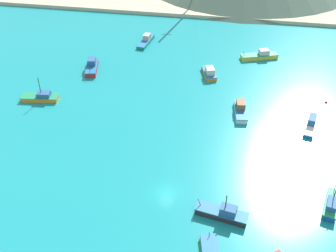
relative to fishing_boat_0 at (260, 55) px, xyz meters
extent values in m
cube|color=teal|center=(-17.74, -29.26, -1.13)|extent=(260.00, 280.00, 0.50)
cube|color=gold|center=(-0.22, -0.08, -0.34)|extent=(11.09, 6.14, 1.09)
cube|color=#238C5B|center=(-0.22, -0.08, 0.31)|extent=(11.31, 6.26, 0.20)
cube|color=beige|center=(1.05, 0.37, 1.11)|extent=(3.32, 2.86, 1.40)
cylinder|color=#4C3823|center=(-4.80, -1.68, 0.97)|extent=(0.64, 0.32, 1.47)
cube|color=#1E5BA8|center=(11.44, -33.13, -0.51)|extent=(4.07, 8.80, 0.74)
cube|color=white|center=(11.44, -33.13, -0.04)|extent=(4.15, 8.97, 0.20)
cube|color=#28568C|center=(11.68, -32.09, 0.84)|extent=(2.39, 3.78, 1.57)
cylinder|color=#4C3823|center=(10.57, -36.86, 0.37)|extent=(0.22, 0.48, 1.01)
cube|color=#14478C|center=(12.70, -57.58, -0.30)|extent=(4.10, 7.79, 1.16)
cube|color=#238C5B|center=(12.70, -57.58, 0.38)|extent=(4.18, 7.95, 0.20)
cube|color=#28568C|center=(12.47, -58.48, 1.04)|extent=(2.47, 3.55, 1.12)
cylinder|color=#4C3823|center=(13.55, -54.33, 1.09)|extent=(0.28, 0.68, 1.56)
cylinder|color=#4C3823|center=(12.63, -57.86, 2.73)|extent=(0.18, 0.18, 2.27)
cube|color=orange|center=(-13.98, -12.69, -0.40)|extent=(4.93, 7.84, 0.97)
cube|color=#1E669E|center=(-13.98, -12.69, 0.18)|extent=(5.03, 7.99, 0.20)
cube|color=beige|center=(-13.71, -13.56, 1.08)|extent=(2.97, 3.56, 1.59)
cube|color=orange|center=(-55.14, -32.59, -0.41)|extent=(9.52, 4.25, 0.94)
cube|color=#238C5B|center=(-55.14, -32.59, 0.16)|extent=(9.71, 4.33, 0.20)
cube|color=#28568C|center=(-53.99, -32.45, 0.80)|extent=(3.48, 2.73, 1.08)
cylinder|color=#4C3823|center=(-54.63, -32.53, 3.44)|extent=(0.19, 0.19, 4.20)
cube|color=red|center=(-46.98, -15.70, -0.24)|extent=(4.71, 9.21, 1.27)
cube|color=#1E669E|center=(-46.98, -15.70, 0.49)|extent=(4.81, 9.40, 0.20)
cube|color=#28568C|center=(-47.21, -14.62, 1.39)|extent=(2.80, 3.51, 1.59)
cylinder|color=#4C3823|center=(-46.14, -19.56, 1.29)|extent=(0.27, 0.73, 1.72)
cylinder|color=#4C3823|center=(-8.69, -68.79, 0.45)|extent=(0.22, 0.50, 1.07)
cube|color=#232328|center=(-6.98, -63.17, -0.28)|extent=(9.62, 4.27, 1.20)
cube|color=#1E669E|center=(-6.98, -63.17, 0.42)|extent=(9.81, 4.35, 0.20)
cube|color=#28568C|center=(-5.84, -63.39, 1.22)|extent=(3.19, 2.45, 1.41)
cylinder|color=#4C3823|center=(-11.10, -62.41, 1.16)|extent=(0.70, 0.24, 1.62)
cylinder|color=#4C3823|center=(-6.41, -63.28, 3.29)|extent=(0.20, 0.20, 2.73)
cube|color=silver|center=(-4.70, -30.03, -0.34)|extent=(3.59, 9.00, 1.08)
cube|color=#1E669E|center=(-4.70, -30.03, 0.30)|extent=(3.67, 9.18, 0.20)
cube|color=brown|center=(-4.82, -28.94, 1.14)|extent=(2.32, 3.44, 1.49)
cube|color=#198466|center=(-35.75, 4.10, -0.50)|extent=(3.86, 10.09, 0.77)
cube|color=#1E669E|center=(-35.75, 4.10, -0.01)|extent=(3.94, 10.30, 0.20)
cube|color=#B2ADA3|center=(-35.58, 5.31, 0.84)|extent=(2.26, 2.89, 1.51)
sphere|color=red|center=(16.47, -21.49, -0.77)|extent=(0.63, 0.63, 0.63)
cube|color=#C6B793|center=(-17.74, 36.06, -0.28)|extent=(247.00, 18.03, 1.20)
camera|label=1|loc=(-7.81, -113.91, 56.82)|focal=44.19mm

